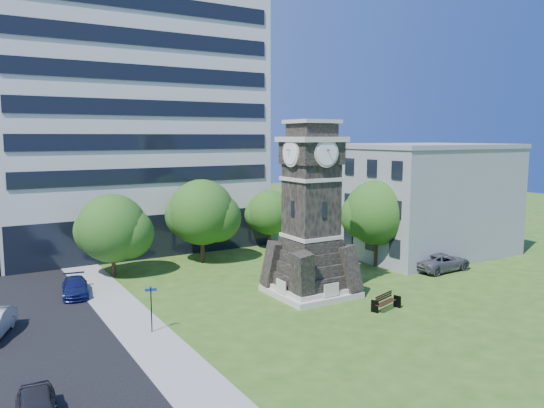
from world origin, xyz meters
TOP-DOWN VIEW (x-y plane):
  - ground at (0.00, 0.00)m, footprint 160.00×160.00m
  - sidewalk at (-9.50, 5.00)m, footprint 3.00×70.00m
  - clock_tower at (3.00, 2.00)m, footprint 5.40×5.40m
  - office_tall at (-3.20, 25.84)m, footprint 26.20×15.11m
  - office_low at (19.97, 8.00)m, footprint 15.20×12.20m
  - car_street_north at (-11.41, 10.14)m, footprint 2.35×4.43m
  - car_east_lot at (16.13, 1.84)m, footprint 5.46×2.66m
  - park_bench at (5.17, -3.33)m, footprint 2.05×0.55m
  - street_sign at (-9.05, 0.45)m, footprint 0.64×0.06m
  - tree_nw at (-7.66, 14.02)m, footprint 5.99×5.44m
  - tree_nc at (0.37, 14.81)m, footprint 6.38×5.80m
  - tree_ne at (8.18, 16.35)m, footprint 4.86×4.42m
  - tree_east at (12.55, 5.76)m, footprint 6.09×5.53m

SIDE VIEW (x-z plane):
  - ground at x=0.00m, z-range 0.00..0.00m
  - sidewalk at x=-9.50m, z-range 0.00..0.06m
  - park_bench at x=5.17m, z-range 0.03..1.09m
  - car_street_north at x=-11.41m, z-range 0.00..1.22m
  - car_east_lot at x=16.13m, z-range 0.00..1.49m
  - street_sign at x=-9.05m, z-range 0.34..3.01m
  - tree_ne at x=8.18m, z-range 0.59..6.49m
  - tree_nw at x=-7.66m, z-range 0.43..7.05m
  - tree_nc at x=0.37m, z-range 0.61..7.99m
  - tree_east at x=12.55m, z-range 0.76..8.19m
  - office_low at x=19.97m, z-range 0.01..10.41m
  - clock_tower at x=3.00m, z-range -0.83..11.39m
  - office_tall at x=-3.20m, z-range -0.08..28.52m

